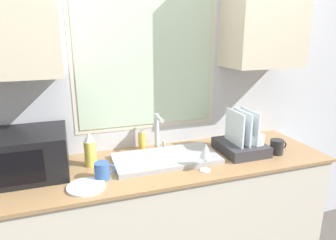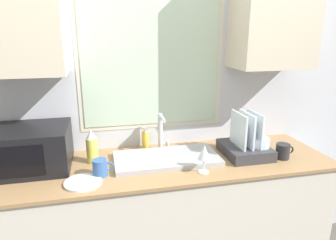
{
  "view_description": "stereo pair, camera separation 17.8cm",
  "coord_description": "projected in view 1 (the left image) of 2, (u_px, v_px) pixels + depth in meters",
  "views": [
    {
      "loc": [
        -0.52,
        -1.34,
        1.71
      ],
      "look_at": [
        0.03,
        0.28,
        1.21
      ],
      "focal_mm": 32.0,
      "sensor_mm": 36.0,
      "label": 1
    },
    {
      "loc": [
        -0.35,
        -1.39,
        1.71
      ],
      "look_at": [
        0.03,
        0.28,
        1.21
      ],
      "focal_mm": 32.0,
      "sensor_mm": 36.0,
      "label": 2
    }
  ],
  "objects": [
    {
      "name": "soap_bottle",
      "position": [
        142.0,
        141.0,
        2.04
      ],
      "size": [
        0.05,
        0.05,
        0.16
      ],
      "color": "gold",
      "rests_on": "countertop"
    },
    {
      "name": "small_plate",
      "position": [
        86.0,
        187.0,
        1.56
      ],
      "size": [
        0.2,
        0.2,
        0.01
      ],
      "color": "silver",
      "rests_on": "countertop"
    },
    {
      "name": "spray_bottle",
      "position": [
        90.0,
        150.0,
        1.8
      ],
      "size": [
        0.07,
        0.07,
        0.21
      ],
      "color": "#D8CC4C",
      "rests_on": "countertop"
    },
    {
      "name": "countertop",
      "position": [
        162.0,
        226.0,
        2.01
      ],
      "size": [
        2.16,
        0.64,
        0.93
      ],
      "color": "beige",
      "rests_on": "ground_plane"
    },
    {
      "name": "mug_by_rack",
      "position": [
        277.0,
        147.0,
        1.99
      ],
      "size": [
        0.12,
        0.09,
        0.1
      ],
      "color": "#262628",
      "rests_on": "countertop"
    },
    {
      "name": "mug_near_sink",
      "position": [
        102.0,
        171.0,
        1.65
      ],
      "size": [
        0.12,
        0.08,
        0.1
      ],
      "color": "#335999",
      "rests_on": "countertop"
    },
    {
      "name": "sink_basin",
      "position": [
        166.0,
        158.0,
        1.89
      ],
      "size": [
        0.66,
        0.33,
        0.03
      ],
      "color": "#9EA0A5",
      "rests_on": "countertop"
    },
    {
      "name": "dish_rack",
      "position": [
        242.0,
        142.0,
        2.01
      ],
      "size": [
        0.28,
        0.32,
        0.29
      ],
      "color": "#333338",
      "rests_on": "countertop"
    },
    {
      "name": "faucet",
      "position": [
        158.0,
        130.0,
        2.02
      ],
      "size": [
        0.08,
        0.14,
        0.26
      ],
      "color": "#B7B7BC",
      "rests_on": "countertop"
    },
    {
      "name": "wine_glass",
      "position": [
        206.0,
        152.0,
        1.73
      ],
      "size": [
        0.07,
        0.07,
        0.17
      ],
      "color": "silver",
      "rests_on": "countertop"
    },
    {
      "name": "microwave",
      "position": [
        24.0,
        154.0,
        1.68
      ],
      "size": [
        0.46,
        0.39,
        0.25
      ],
      "color": "black",
      "rests_on": "countertop"
    },
    {
      "name": "wall_back",
      "position": [
        148.0,
        77.0,
        2.01
      ],
      "size": [
        6.0,
        0.38,
        2.6
      ],
      "color": "silver",
      "rests_on": "ground_plane"
    }
  ]
}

